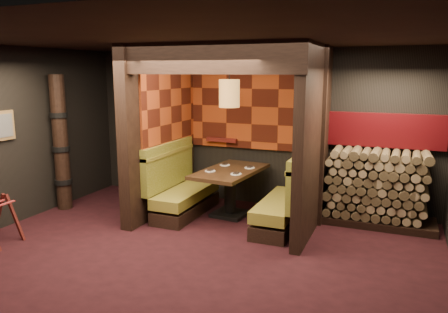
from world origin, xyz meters
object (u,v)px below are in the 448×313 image
booth_bench_left (181,191)px  dining_table (230,183)px  totem_column (61,144)px  pendant_lamp (229,93)px  booth_bench_right (287,203)px  firewood_stack (381,188)px

booth_bench_left → dining_table: booth_bench_left is taller
totem_column → pendant_lamp: bearing=13.6°
totem_column → booth_bench_left: bearing=14.8°
booth_bench_left → dining_table: 0.89m
booth_bench_right → dining_table: bearing=168.6°
booth_bench_right → pendant_lamp: size_ratio=1.63×
firewood_stack → totem_column: bearing=-166.8°
pendant_lamp → dining_table: bearing=90.0°
booth_bench_right → firewood_stack: 1.54m
booth_bench_left → dining_table: size_ratio=0.99×
dining_table → pendant_lamp: pendant_lamp is taller
dining_table → pendant_lamp: bearing=-90.0°
dining_table → booth_bench_left: bearing=-166.0°
dining_table → firewood_stack: bearing=11.5°
booth_bench_left → booth_bench_right: (1.89, 0.00, 0.00)m
pendant_lamp → totem_column: pendant_lamp is taller
booth_bench_left → pendant_lamp: pendant_lamp is taller
booth_bench_right → totem_column: (-3.98, -0.55, 0.79)m
pendant_lamp → firewood_stack: (2.40, 0.54, -1.48)m
totem_column → firewood_stack: bearing=13.2°
dining_table → firewood_stack: (2.40, 0.49, 0.04)m
booth_bench_left → dining_table: bearing=14.0°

